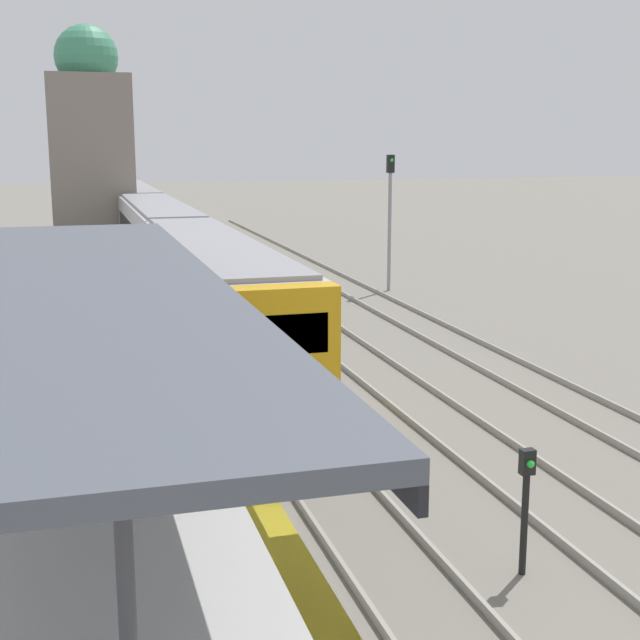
% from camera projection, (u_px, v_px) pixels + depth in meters
% --- Properties ---
extents(platform_canopy, '(4.00, 17.82, 3.02)m').
position_uv_depth(platform_canopy, '(92.00, 286.00, 14.02)').
color(platform_canopy, '#4C515B').
rests_on(platform_canopy, station_platform).
extents(person_on_platform, '(0.40, 0.40, 1.66)m').
position_uv_depth(person_on_platform, '(203.00, 377.00, 15.95)').
color(person_on_platform, '#2D2D33').
rests_on(person_on_platform, station_platform).
extents(train_near, '(2.64, 47.11, 3.10)m').
position_uv_depth(train_near, '(160.00, 234.00, 40.83)').
color(train_near, gold).
rests_on(train_near, ground_plane).
extents(signal_post_near, '(0.20, 0.21, 1.85)m').
position_uv_depth(signal_post_near, '(526.00, 498.00, 12.36)').
color(signal_post_near, black).
rests_on(signal_post_near, ground_plane).
extents(signal_mast_far, '(0.28, 0.29, 5.39)m').
position_uv_depth(signal_mast_far, '(390.00, 207.00, 35.21)').
color(signal_mast_far, gray).
rests_on(signal_mast_far, ground_plane).
extents(distant_domed_building, '(4.44, 4.44, 12.06)m').
position_uv_depth(distant_domed_building, '(91.00, 144.00, 49.10)').
color(distant_domed_building, slate).
rests_on(distant_domed_building, ground_plane).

